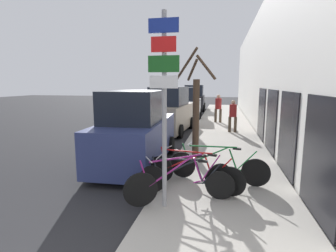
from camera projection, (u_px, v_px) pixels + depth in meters
ground_plane at (170, 137)px, 12.93m from camera, size 80.00×80.00×0.00m
sidewalk_curb at (224, 128)px, 15.11m from camera, size 3.20×32.00×0.15m
building_facade at (258, 72)px, 14.18m from camera, size 0.23×32.00×6.50m
signpost at (164, 98)px, 4.96m from camera, size 0.59×0.11×3.77m
bicycle_0 at (182, 182)px, 5.51m from camera, size 2.16×1.31×0.98m
bicycle_1 at (185, 179)px, 5.76m from camera, size 2.13×0.44×0.86m
bicycle_2 at (194, 172)px, 6.15m from camera, size 2.34×0.81×0.92m
bicycle_3 at (217, 166)px, 6.57m from camera, size 2.50×0.52×0.94m
parked_car_0 at (136, 132)px, 8.39m from camera, size 2.11×4.57×2.39m
parked_car_1 at (170, 112)px, 14.01m from camera, size 2.22×4.74×2.44m
parked_car_2 at (189, 104)px, 19.90m from camera, size 2.14×4.75×2.33m
parked_car_3 at (194, 99)px, 25.66m from camera, size 2.20×4.29×2.46m
pedestrian_near at (233, 114)px, 13.25m from camera, size 0.43×0.36×1.63m
pedestrian_far at (218, 106)px, 16.62m from camera, size 0.46×0.39×1.77m
street_tree at (195, 110)px, 8.58m from camera, size 1.51×1.19×3.60m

